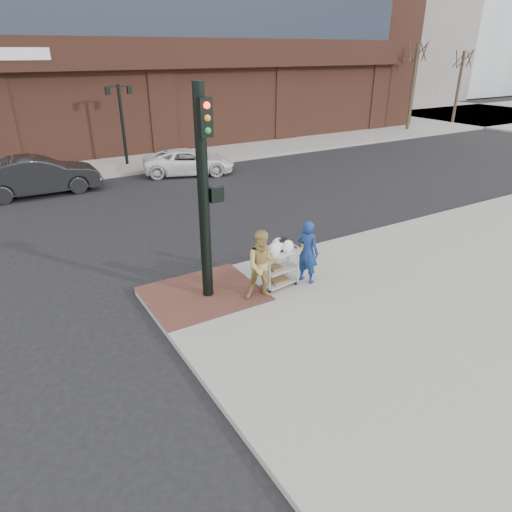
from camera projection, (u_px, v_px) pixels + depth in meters
ground at (242, 308)px, 11.06m from camera, size 220.00×220.00×0.00m
sidewalk_far at (189, 117)px, 41.87m from camera, size 65.00×36.00×0.15m
brick_curb_ramp at (203, 293)px, 11.42m from camera, size 2.80×2.40×0.01m
filler_block at (372, 20)px, 55.80m from camera, size 14.00×20.00×18.00m
bare_tree_a at (419, 41)px, 32.64m from camera, size 1.80×1.80×7.20m
bare_tree_b at (465, 49)px, 36.05m from camera, size 1.80×1.80×6.70m
lamp_post at (122, 116)px, 23.40m from camera, size 1.32×0.22×4.00m
traffic_signal_pole at (205, 190)px, 10.27m from camera, size 0.61×0.51×5.00m
woman_blue at (308, 252)px, 11.71m from camera, size 0.60×0.72×1.68m
pedestrian_tan at (263, 265)px, 10.89m from camera, size 1.04×0.93×1.75m
sedan_dark at (38, 176)px, 19.44m from camera, size 4.99×1.75×1.64m
minivan_white at (189, 162)px, 22.76m from camera, size 4.92×3.52×1.25m
utility_cart at (279, 265)px, 11.57m from camera, size 0.99×0.64×1.28m
fire_hydrant at (305, 253)px, 12.69m from camera, size 0.37×0.26×0.78m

